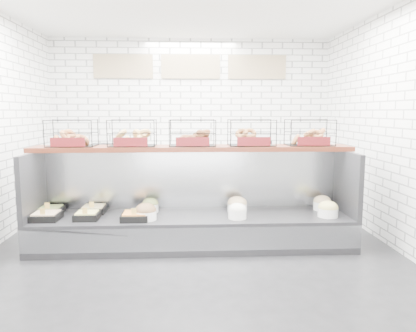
{
  "coord_description": "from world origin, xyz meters",
  "views": [
    {
      "loc": [
        -0.06,
        -4.72,
        1.7
      ],
      "look_at": [
        0.2,
        0.45,
        1.0
      ],
      "focal_mm": 35.0,
      "sensor_mm": 36.0,
      "label": 1
    }
  ],
  "objects": [
    {
      "name": "bagel_shelf",
      "position": [
        0.0,
        0.52,
        1.38
      ],
      "size": [
        4.1,
        0.5,
        0.4
      ],
      "color": "#43180E",
      "rests_on": "display_case"
    },
    {
      "name": "prep_counter",
      "position": [
        -0.01,
        2.43,
        0.47
      ],
      "size": [
        4.0,
        0.6,
        1.2
      ],
      "color": "#93969B",
      "rests_on": "ground"
    },
    {
      "name": "room_shell",
      "position": [
        0.0,
        0.6,
        2.06
      ],
      "size": [
        5.02,
        5.51,
        3.01
      ],
      "color": "white",
      "rests_on": "ground"
    },
    {
      "name": "display_case",
      "position": [
        -0.01,
        0.34,
        0.33
      ],
      "size": [
        4.0,
        0.9,
        1.2
      ],
      "color": "black",
      "rests_on": "ground"
    },
    {
      "name": "ground",
      "position": [
        0.0,
        0.0,
        0.0
      ],
      "size": [
        5.5,
        5.5,
        0.0
      ],
      "primitive_type": "plane",
      "color": "black",
      "rests_on": "ground"
    }
  ]
}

